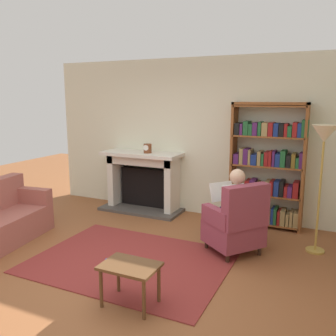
# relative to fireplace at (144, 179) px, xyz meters

# --- Properties ---
(ground) EXTENTS (14.00, 14.00, 0.00)m
(ground) POSITION_rel_fireplace_xyz_m (0.90, -2.30, -0.57)
(ground) COLOR brown
(back_wall) EXTENTS (5.60, 0.10, 2.70)m
(back_wall) POSITION_rel_fireplace_xyz_m (0.90, 0.25, 0.78)
(back_wall) COLOR beige
(back_wall) RESTS_ON ground
(area_rug) EXTENTS (2.40, 1.80, 0.01)m
(area_rug) POSITION_rel_fireplace_xyz_m (0.90, -2.00, -0.56)
(area_rug) COLOR maroon
(area_rug) RESTS_ON ground
(fireplace) EXTENTS (1.48, 0.64, 1.07)m
(fireplace) POSITION_rel_fireplace_xyz_m (0.00, 0.00, 0.00)
(fireplace) COLOR #4C4742
(fireplace) RESTS_ON ground
(mantel_clock) EXTENTS (0.14, 0.14, 0.16)m
(mantel_clock) POSITION_rel_fireplace_xyz_m (0.14, -0.10, 0.58)
(mantel_clock) COLOR brown
(mantel_clock) RESTS_ON fireplace
(bookshelf) EXTENTS (1.13, 0.32, 1.96)m
(bookshelf) POSITION_rel_fireplace_xyz_m (2.20, 0.03, 0.39)
(bookshelf) COLOR brown
(bookshelf) RESTS_ON ground
(armchair_reading) EXTENTS (0.88, 0.89, 0.97)m
(armchair_reading) POSITION_rel_fireplace_xyz_m (2.04, -1.22, -0.15)
(armchair_reading) COLOR #331E14
(armchair_reading) RESTS_ON ground
(seated_reader) EXTENTS (0.59, 0.57, 1.14)m
(seated_reader) POSITION_rel_fireplace_xyz_m (1.95, -1.14, 0.05)
(seated_reader) COLOR silver
(seated_reader) RESTS_ON ground
(side_table) EXTENTS (0.56, 0.39, 0.43)m
(side_table) POSITION_rel_fireplace_xyz_m (1.40, -2.84, -0.21)
(side_table) COLOR brown
(side_table) RESTS_ON ground
(scattered_books) EXTENTS (0.68, 0.48, 0.04)m
(scattered_books) POSITION_rel_fireplace_xyz_m (1.00, -2.19, -0.54)
(scattered_books) COLOR #267233
(scattered_books) RESTS_ON area_rug
(floor_lamp) EXTENTS (0.32, 0.32, 1.69)m
(floor_lamp) POSITION_rel_fireplace_xyz_m (2.99, -0.70, 0.86)
(floor_lamp) COLOR #B7933F
(floor_lamp) RESTS_ON ground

